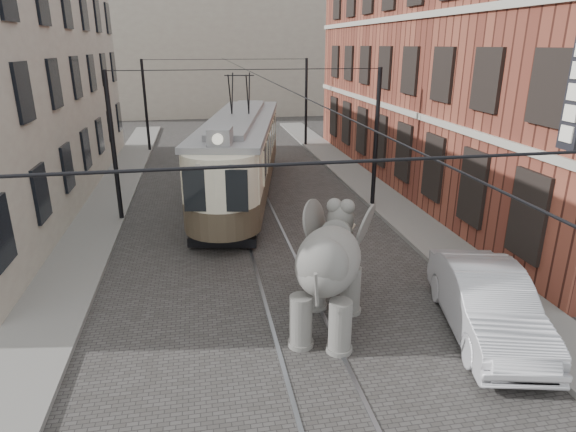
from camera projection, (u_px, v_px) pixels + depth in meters
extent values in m
plane|color=#403D3B|center=(280.00, 274.00, 15.52)|extent=(120.00, 120.00, 0.00)
cube|color=slate|center=(455.00, 257.00, 16.51)|extent=(2.00, 60.00, 0.15)
cube|color=slate|center=(63.00, 289.00, 14.38)|extent=(2.00, 60.00, 0.15)
cube|color=brown|center=(472.00, 63.00, 23.75)|extent=(8.00, 26.00, 12.00)
cube|color=gray|center=(216.00, 43.00, 50.31)|extent=(28.00, 10.00, 14.00)
imported|color=silver|center=(487.00, 303.00, 12.09)|extent=(2.88, 5.36, 1.68)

